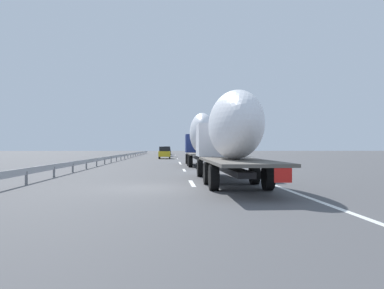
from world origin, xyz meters
TOP-DOWN VIEW (x-y plane):
  - ground_plane at (40.00, 0.00)m, footprint 260.00×260.00m
  - lane_stripe_0 at (2.00, -1.80)m, footprint 3.20×0.20m
  - lane_stripe_1 at (12.22, -1.80)m, footprint 3.20×0.20m
  - lane_stripe_2 at (23.27, -1.80)m, footprint 3.20×0.20m
  - lane_stripe_3 at (26.57, -1.80)m, footprint 3.20×0.20m
  - lane_stripe_4 at (40.18, -1.80)m, footprint 3.20×0.20m
  - lane_stripe_5 at (49.91, -1.80)m, footprint 3.20×0.20m
  - lane_stripe_6 at (50.14, -1.80)m, footprint 3.20×0.20m
  - lane_stripe_7 at (66.17, -1.80)m, footprint 3.20×0.20m
  - edge_line_right at (45.00, -5.50)m, footprint 110.00×0.20m
  - truck_lead at (18.64, -3.60)m, footprint 12.32×2.55m
  - truck_trailing at (1.72, -3.60)m, footprint 12.70×2.55m
  - car_black_suv at (70.86, 0.10)m, footprint 4.36×1.81m
  - car_blue_sedan at (55.95, 0.17)m, footprint 4.58×1.81m
  - car_yellow_coupe at (41.05, 0.16)m, footprint 4.04×1.81m
  - car_silver_hatch at (78.87, 0.20)m, footprint 4.00×1.86m
  - road_sign at (33.84, -6.70)m, footprint 0.10×0.90m
  - tree_0 at (47.78, -11.12)m, footprint 2.93×2.93m
  - tree_1 at (87.77, -12.12)m, footprint 3.90×3.90m
  - tree_2 at (74.21, -11.11)m, footprint 2.77×2.77m
  - tree_3 at (56.33, -13.47)m, footprint 2.41×2.41m
  - guardrail_median at (43.00, 6.00)m, footprint 94.00×0.10m

SIDE VIEW (x-z plane):
  - ground_plane at x=40.00m, z-range 0.00..0.00m
  - lane_stripe_0 at x=2.00m, z-range 0.00..0.01m
  - lane_stripe_1 at x=12.22m, z-range 0.00..0.01m
  - lane_stripe_2 at x=23.27m, z-range 0.00..0.01m
  - lane_stripe_3 at x=26.57m, z-range 0.00..0.01m
  - lane_stripe_4 at x=40.18m, z-range 0.00..0.01m
  - lane_stripe_5 at x=49.91m, z-range 0.00..0.01m
  - lane_stripe_6 at x=50.14m, z-range 0.00..0.01m
  - lane_stripe_7 at x=66.17m, z-range 0.00..0.01m
  - edge_line_right at x=45.00m, z-range 0.00..0.01m
  - guardrail_median at x=43.00m, z-range 0.20..0.96m
  - car_black_suv at x=70.86m, z-range 0.02..1.80m
  - car_yellow_coupe at x=41.05m, z-range 0.01..1.86m
  - car_blue_sedan at x=55.95m, z-range 0.00..1.90m
  - car_silver_hatch at x=78.87m, z-range -0.01..1.98m
  - road_sign at x=33.84m, z-range 0.65..4.07m
  - truck_trailing at x=1.72m, z-range 0.30..4.51m
  - truck_lead at x=18.64m, z-range 0.22..5.05m
  - tree_3 at x=56.33m, z-range 0.75..7.00m
  - tree_0 at x=47.78m, z-range 0.59..7.27m
  - tree_1 at x=87.77m, z-range 0.70..7.47m
  - tree_2 at x=74.21m, z-range 0.89..7.64m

